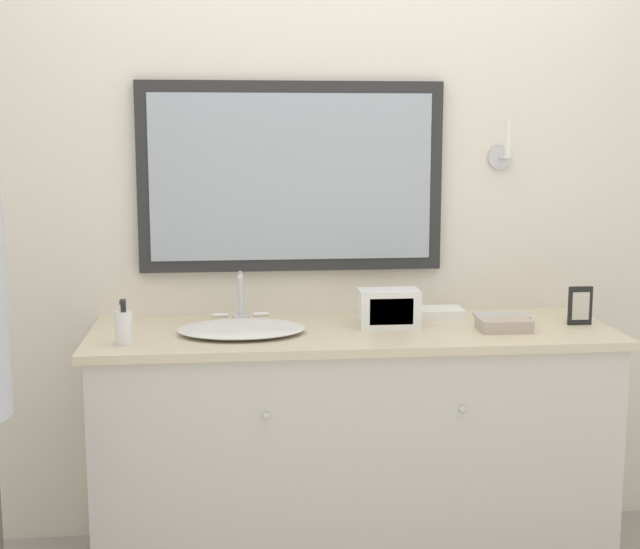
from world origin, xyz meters
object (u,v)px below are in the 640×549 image
at_px(sink_basin, 242,328).
at_px(picture_frame, 580,306).
at_px(appliance_box, 389,309).
at_px(soap_bottle, 124,327).

distance_m(sink_basin, picture_frame, 1.23).
height_order(sink_basin, picture_frame, sink_basin).
height_order(appliance_box, picture_frame, picture_frame).
relative_size(sink_basin, appliance_box, 2.06).
bearing_deg(soap_bottle, picture_frame, 5.20).
xyz_separation_m(soap_bottle, picture_frame, (1.62, 0.15, 0.01)).
relative_size(soap_bottle, appliance_box, 0.71).
height_order(sink_basin, soap_bottle, sink_basin).
distance_m(soap_bottle, appliance_box, 0.93).
bearing_deg(appliance_box, sink_basin, -175.71).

